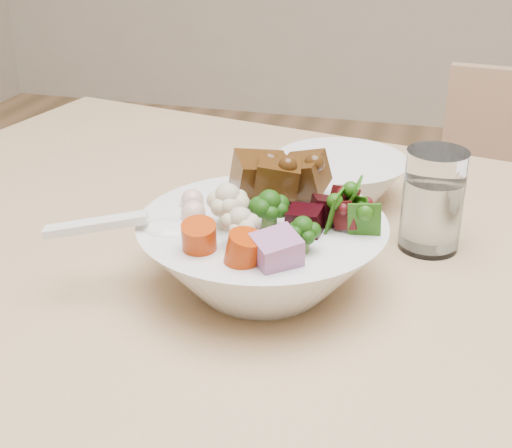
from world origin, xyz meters
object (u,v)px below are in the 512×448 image
(dining_table, at_px, (469,400))
(food_bowl, at_px, (265,248))
(water_glass, at_px, (432,204))
(side_bowl, at_px, (340,179))

(dining_table, bearing_deg, food_bowl, -176.66)
(dining_table, xyz_separation_m, water_glass, (-0.06, 0.15, 0.13))
(water_glass, bearing_deg, food_bowl, -140.35)
(food_bowl, height_order, water_glass, food_bowl)
(food_bowl, bearing_deg, side_bowl, 80.63)
(water_glass, height_order, side_bowl, water_glass)
(food_bowl, relative_size, water_glass, 2.15)
(dining_table, bearing_deg, water_glass, 120.83)
(food_bowl, bearing_deg, water_glass, 39.65)
(dining_table, height_order, water_glass, water_glass)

